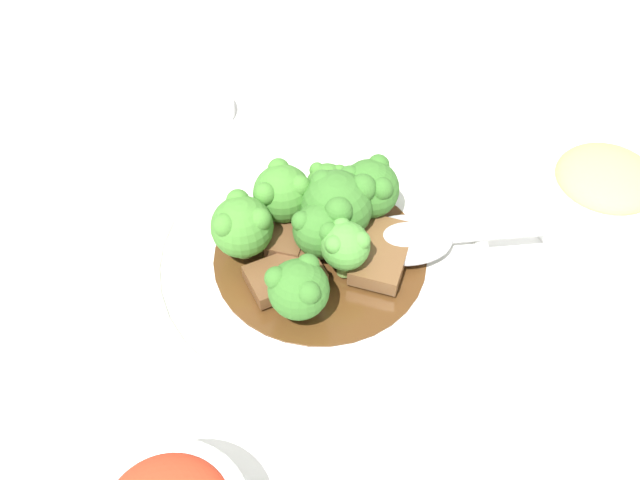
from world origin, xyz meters
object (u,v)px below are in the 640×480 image
beef_strip_2 (285,275)px  broccoli_floret_4 (282,193)px  main_plate (320,261)px  broccoli_floret_5 (327,183)px  sauce_dish (200,109)px  broccoli_floret_0 (299,288)px  side_bowl_appetizer (601,194)px  broccoli_floret_7 (242,226)px  serving_spoon (426,238)px  broccoli_floret_6 (370,188)px  broccoli_floret_1 (345,245)px  beef_strip_0 (382,253)px  broccoli_floret_3 (319,230)px  beef_strip_1 (287,239)px  broccoli_floret_2 (341,206)px

beef_strip_2 → broccoli_floret_4: size_ratio=1.24×
main_plate → broccoli_floret_4: (0.02, 0.04, 0.04)m
broccoli_floret_5 → sauce_dish: bearing=69.2°
broccoli_floret_4 → sauce_dish: (0.09, 0.14, -0.04)m
broccoli_floret_4 → broccoli_floret_0: bearing=-142.7°
beef_strip_2 → main_plate: bearing=-15.8°
beef_strip_2 → broccoli_floret_0: (-0.02, -0.02, 0.02)m
broccoli_floret_0 → side_bowl_appetizer: (0.21, -0.16, -0.02)m
broccoli_floret_7 → serving_spoon: 0.14m
broccoli_floret_0 → broccoli_floret_6: bearing=-0.3°
main_plate → broccoli_floret_1: broccoli_floret_1 is taller
sauce_dish → broccoli_floret_7: bearing=-135.0°
broccoli_floret_7 → sauce_dish: size_ratio=0.80×
beef_strip_0 → broccoli_floret_3: size_ratio=1.46×
beef_strip_0 → broccoli_floret_5: 0.07m
broccoli_floret_4 → side_bowl_appetizer: (0.13, -0.21, -0.02)m
beef_strip_0 → serving_spoon: size_ratio=0.33×
broccoli_floret_0 → broccoli_floret_7: 0.07m
serving_spoon → sauce_dish: bearing=75.8°
broccoli_floret_0 → broccoli_floret_7: (0.03, 0.06, 0.00)m
beef_strip_0 → broccoli_floret_7: size_ratio=1.34×
broccoli_floret_0 → broccoli_floret_1: (0.05, -0.01, 0.00)m
beef_strip_0 → broccoli_floret_7: broccoli_floret_7 is taller
serving_spoon → side_bowl_appetizer: bearing=-44.8°
broccoli_floret_4 → broccoli_floret_6: bearing=-56.0°
broccoli_floret_1 → broccoli_floret_4: bearing=69.9°
beef_strip_0 → beef_strip_2: size_ratio=1.07×
broccoli_floret_6 → broccoli_floret_5: bearing=103.3°
beef_strip_2 → side_bowl_appetizer: size_ratio=0.64×
beef_strip_1 → broccoli_floret_5: (0.05, -0.01, 0.02)m
main_plate → broccoli_floret_2: 0.05m
beef_strip_0 → serving_spoon: same height
broccoli_floret_4 → side_bowl_appetizer: broccoli_floret_4 is taller
main_plate → broccoli_floret_4: broccoli_floret_4 is taller
beef_strip_1 → broccoli_floret_0: bearing=-142.0°
beef_strip_1 → broccoli_floret_2: size_ratio=0.94×
broccoli_floret_0 → side_bowl_appetizer: size_ratio=0.48×
broccoli_floret_7 → serving_spoon: bearing=-58.5°
main_plate → broccoli_floret_1: bearing=-106.7°
main_plate → broccoli_floret_2: bearing=-8.9°
broccoli_floret_0 → broccoli_floret_5: size_ratio=1.19×
beef_strip_2 → broccoli_floret_2: (0.06, -0.01, 0.02)m
beef_strip_2 → broccoli_floret_1: broccoli_floret_1 is taller
broccoli_floret_7 → broccoli_floret_5: bearing=-24.0°
broccoli_floret_6 → side_bowl_appetizer: bearing=-58.3°
broccoli_floret_1 → broccoli_floret_5: broccoli_floret_1 is taller
beef_strip_2 → broccoli_floret_5: bearing=6.1°
main_plate → beef_strip_0: size_ratio=3.82×
broccoli_floret_4 → sauce_dish: 0.18m
beef_strip_2 → serving_spoon: bearing=-43.3°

